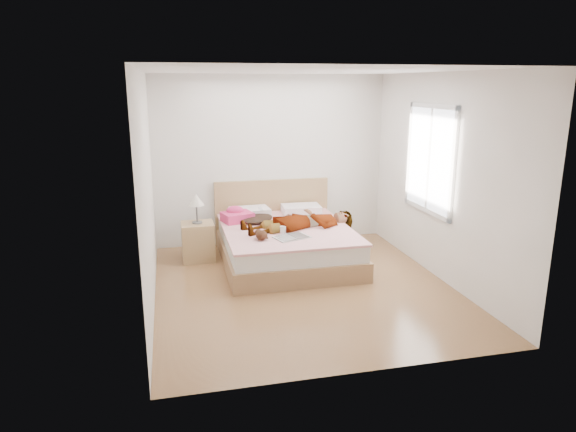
# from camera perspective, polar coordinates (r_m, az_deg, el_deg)

# --- Properties ---
(ground) EXTENTS (4.00, 4.00, 0.00)m
(ground) POSITION_cam_1_polar(r_m,az_deg,el_deg) (6.46, 1.74, -7.88)
(ground) COLOR #513519
(ground) RESTS_ON ground
(woman) EXTENTS (1.77, 0.94, 0.23)m
(woman) POSITION_cam_1_polar(r_m,az_deg,el_deg) (7.19, 1.46, -0.27)
(woman) COLOR white
(woman) RESTS_ON bed
(hair) EXTENTS (0.66, 0.73, 0.09)m
(hair) POSITION_cam_1_polar(r_m,az_deg,el_deg) (7.52, -3.62, -0.19)
(hair) COLOR black
(hair) RESTS_ON bed
(phone) EXTENTS (0.06, 0.10, 0.05)m
(phone) POSITION_cam_1_polar(r_m,az_deg,el_deg) (7.44, -3.04, 0.80)
(phone) COLOR silver
(phone) RESTS_ON bed
(room_shell) EXTENTS (4.00, 4.00, 4.00)m
(room_shell) POSITION_cam_1_polar(r_m,az_deg,el_deg) (6.98, 15.49, 6.10)
(room_shell) COLOR white
(room_shell) RESTS_ON ground
(bed) EXTENTS (1.80, 2.08, 1.00)m
(bed) POSITION_cam_1_polar(r_m,az_deg,el_deg) (7.31, -0.33, -2.87)
(bed) COLOR olive
(bed) RESTS_ON ground
(towel) EXTENTS (0.49, 0.44, 0.22)m
(towel) POSITION_cam_1_polar(r_m,az_deg,el_deg) (7.49, -5.72, 0.07)
(towel) COLOR #E13D7E
(towel) RESTS_ON bed
(magazine) EXTENTS (0.51, 0.42, 0.03)m
(magazine) POSITION_cam_1_polar(r_m,az_deg,el_deg) (6.68, 0.43, -2.35)
(magazine) COLOR white
(magazine) RESTS_ON bed
(coffee_mug) EXTENTS (0.13, 0.10, 0.09)m
(coffee_mug) POSITION_cam_1_polar(r_m,az_deg,el_deg) (6.89, -0.54, -1.51)
(coffee_mug) COLOR white
(coffee_mug) RESTS_ON bed
(plush_toy) EXTENTS (0.19, 0.25, 0.13)m
(plush_toy) POSITION_cam_1_polar(r_m,az_deg,el_deg) (6.59, -3.02, -2.09)
(plush_toy) COLOR black
(plush_toy) RESTS_ON bed
(nightstand) EXTENTS (0.45, 0.40, 0.97)m
(nightstand) POSITION_cam_1_polar(r_m,az_deg,el_deg) (7.40, -9.97, -2.50)
(nightstand) COLOR olive
(nightstand) RESTS_ON ground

